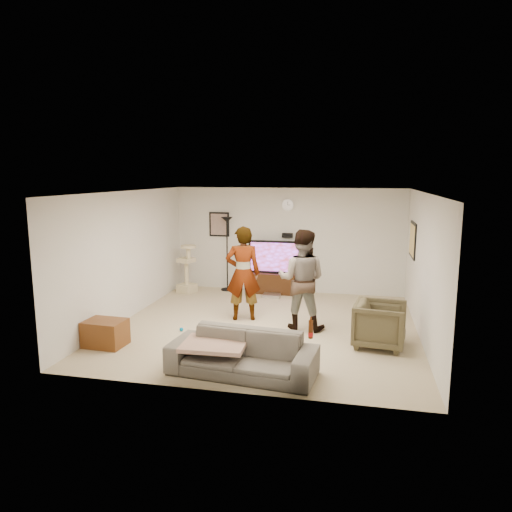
% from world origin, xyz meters
% --- Properties ---
extents(floor, '(5.50, 5.50, 0.02)m').
position_xyz_m(floor, '(0.00, 0.00, -0.01)').
color(floor, tan).
rests_on(floor, ground).
extents(ceiling, '(5.50, 5.50, 0.02)m').
position_xyz_m(ceiling, '(0.00, 0.00, 2.51)').
color(ceiling, silver).
rests_on(ceiling, wall_back).
extents(wall_back, '(5.50, 0.04, 2.50)m').
position_xyz_m(wall_back, '(0.00, 2.75, 1.25)').
color(wall_back, silver).
rests_on(wall_back, floor).
extents(wall_front, '(5.50, 0.04, 2.50)m').
position_xyz_m(wall_front, '(0.00, -2.75, 1.25)').
color(wall_front, silver).
rests_on(wall_front, floor).
extents(wall_left, '(0.04, 5.50, 2.50)m').
position_xyz_m(wall_left, '(-2.75, 0.00, 1.25)').
color(wall_left, silver).
rests_on(wall_left, floor).
extents(wall_right, '(0.04, 5.50, 2.50)m').
position_xyz_m(wall_right, '(2.75, 0.00, 1.25)').
color(wall_right, silver).
rests_on(wall_right, floor).
extents(wall_clock, '(0.26, 0.04, 0.26)m').
position_xyz_m(wall_clock, '(0.00, 2.72, 2.10)').
color(wall_clock, white).
rests_on(wall_clock, wall_back).
extents(wall_speaker, '(0.25, 0.10, 0.10)m').
position_xyz_m(wall_speaker, '(0.00, 2.69, 1.38)').
color(wall_speaker, black).
rests_on(wall_speaker, wall_back).
extents(picture_back, '(0.42, 0.03, 0.52)m').
position_xyz_m(picture_back, '(-1.70, 2.73, 1.60)').
color(picture_back, '#806961').
rests_on(picture_back, wall_back).
extents(picture_right, '(0.03, 0.78, 0.62)m').
position_xyz_m(picture_right, '(2.73, 1.60, 1.50)').
color(picture_right, '#D7B768').
rests_on(picture_right, wall_right).
extents(tv_stand, '(1.18, 0.45, 0.49)m').
position_xyz_m(tv_stand, '(-0.24, 2.50, 0.25)').
color(tv_stand, black).
rests_on(tv_stand, floor).
extents(console_box, '(0.40, 0.30, 0.07)m').
position_xyz_m(console_box, '(-0.27, 2.11, 0.04)').
color(console_box, silver).
rests_on(console_box, floor).
extents(tv, '(1.31, 0.08, 0.77)m').
position_xyz_m(tv, '(-0.24, 2.50, 0.88)').
color(tv, black).
rests_on(tv, tv_stand).
extents(tv_screen, '(1.20, 0.01, 0.68)m').
position_xyz_m(tv_screen, '(-0.24, 2.46, 0.88)').
color(tv_screen, '#9C4DFC').
rests_on(tv_screen, tv).
extents(floor_lamp, '(0.32, 0.32, 1.79)m').
position_xyz_m(floor_lamp, '(-1.45, 2.55, 0.90)').
color(floor_lamp, black).
rests_on(floor_lamp, floor).
extents(cat_tree, '(0.47, 0.47, 1.16)m').
position_xyz_m(cat_tree, '(-2.35, 2.12, 0.58)').
color(cat_tree, beige).
rests_on(cat_tree, floor).
extents(person_left, '(0.76, 0.60, 1.84)m').
position_xyz_m(person_left, '(-0.51, 0.33, 0.92)').
color(person_left, gray).
rests_on(person_left, floor).
extents(person_right, '(0.95, 0.76, 1.84)m').
position_xyz_m(person_right, '(0.67, 0.03, 0.92)').
color(person_right, '#275287').
rests_on(person_right, floor).
extents(sofa, '(2.16, 1.02, 0.61)m').
position_xyz_m(sofa, '(0.09, -2.17, 0.31)').
color(sofa, '#5C574F').
rests_on(sofa, floor).
extents(throw_blanket, '(0.93, 0.73, 0.06)m').
position_xyz_m(throw_blanket, '(-0.32, -2.17, 0.41)').
color(throw_blanket, tan).
rests_on(throw_blanket, sofa).
extents(beer_bottle, '(0.06, 0.06, 0.25)m').
position_xyz_m(beer_bottle, '(1.05, -2.17, 0.74)').
color(beer_bottle, '#441C06').
rests_on(beer_bottle, sofa).
extents(armchair, '(0.92, 0.90, 0.75)m').
position_xyz_m(armchair, '(2.04, -0.62, 0.37)').
color(armchair, '#49422C').
rests_on(armchair, floor).
extents(side_table, '(0.67, 0.52, 0.43)m').
position_xyz_m(side_table, '(-2.40, -1.56, 0.22)').
color(side_table, '#522B10').
rests_on(side_table, floor).
extents(toy_ball, '(0.07, 0.07, 0.07)m').
position_xyz_m(toy_ball, '(-1.44, -0.61, 0.04)').
color(toy_ball, '#006DAF').
rests_on(toy_ball, floor).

